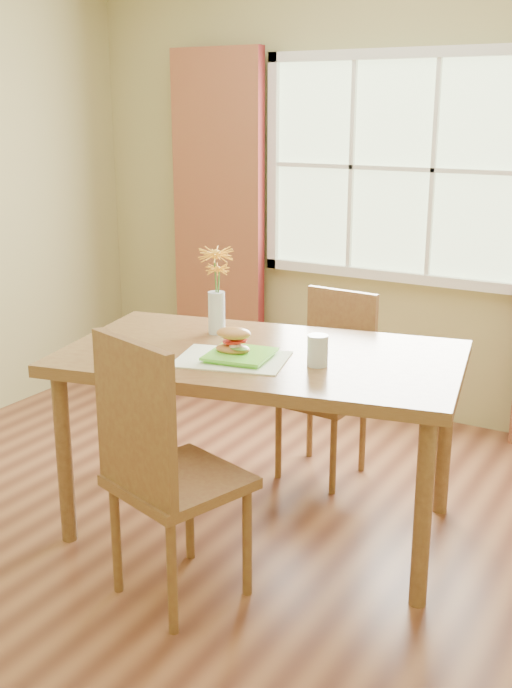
{
  "coord_description": "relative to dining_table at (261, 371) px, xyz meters",
  "views": [
    {
      "loc": [
        1.72,
        -2.64,
        1.85
      ],
      "look_at": [
        0.07,
        0.18,
        0.88
      ],
      "focal_mm": 42.0,
      "sensor_mm": 36.0,
      "label": 1
    }
  ],
  "objects": [
    {
      "name": "flower_vase",
      "position": [
        -0.33,
        0.16,
        0.33
      ],
      "size": [
        0.16,
        0.16,
        0.41
      ],
      "color": "silver",
      "rests_on": "dining_table"
    },
    {
      "name": "curtain_left",
      "position": [
        -1.22,
        1.55,
        0.36
      ],
      "size": [
        0.65,
        0.08,
        2.2
      ],
      "primitive_type": "cube",
      "color": "maroon",
      "rests_on": "room"
    },
    {
      "name": "dining_table",
      "position": [
        0.0,
        0.0,
        0.0
      ],
      "size": [
        1.86,
        1.28,
        0.83
      ],
      "rotation": [
        0.0,
        0.0,
        0.21
      ],
      "color": "brown",
      "rests_on": "room"
    },
    {
      "name": "chair_near",
      "position": [
        -0.03,
        -0.71,
        -0.15
      ],
      "size": [
        0.56,
        0.56,
        1.07
      ],
      "rotation": [
        0.0,
        0.0,
        -0.3
      ],
      "color": "brown",
      "rests_on": "room"
    },
    {
      "name": "placemat",
      "position": [
        -0.05,
        -0.16,
        0.09
      ],
      "size": [
        0.52,
        0.44,
        0.01
      ],
      "primitive_type": "cube",
      "rotation": [
        0.0,
        0.0,
        0.27
      ],
      "color": "#E9EDC9",
      "rests_on": "dining_table"
    },
    {
      "name": "window",
      "position": [
        -0.07,
        1.64,
        0.76
      ],
      "size": [
        1.62,
        0.06,
        1.32
      ],
      "color": "beige",
      "rests_on": "room"
    },
    {
      "name": "chair_far",
      "position": [
        0.01,
        0.7,
        -0.22
      ],
      "size": [
        0.42,
        0.42,
        0.95
      ],
      "rotation": [
        0.0,
        0.0,
        -0.06
      ],
      "color": "brown",
      "rests_on": "room"
    },
    {
      "name": "room",
      "position": [
        -0.07,
        -0.23,
        0.61
      ],
      "size": [
        4.24,
        3.84,
        2.74
      ],
      "color": "brown",
      "rests_on": "ground"
    },
    {
      "name": "plate",
      "position": [
        -0.03,
        -0.13,
        0.1
      ],
      "size": [
        0.3,
        0.3,
        0.01
      ],
      "primitive_type": "cube",
      "rotation": [
        0.0,
        0.0,
        0.17
      ],
      "color": "#6AE338",
      "rests_on": "placemat"
    },
    {
      "name": "water_glass",
      "position": [
        0.29,
        -0.05,
        0.15
      ],
      "size": [
        0.09,
        0.09,
        0.13
      ],
      "color": "silver",
      "rests_on": "dining_table"
    },
    {
      "name": "croissant_sandwich",
      "position": [
        -0.06,
        -0.13,
        0.16
      ],
      "size": [
        0.17,
        0.13,
        0.11
      ],
      "rotation": [
        0.0,
        0.0,
        0.21
      ],
      "color": "#C67C43",
      "rests_on": "plate"
    }
  ]
}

